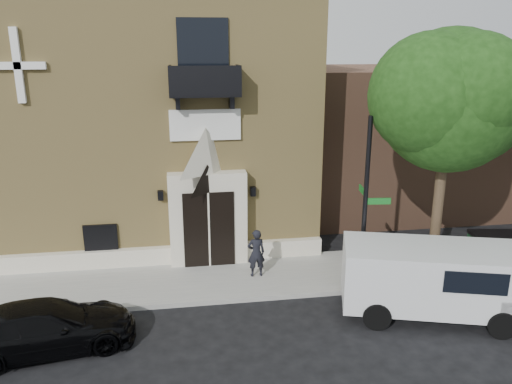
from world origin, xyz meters
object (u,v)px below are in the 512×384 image
pedestrian_near (256,253)px  cargo_van (441,279)px  fire_hydrant (466,263)px  street_sign (366,203)px  black_sedan (46,327)px  dumpster (498,251)px

pedestrian_near → cargo_van: bearing=143.4°
cargo_van → fire_hydrant: cargo_van is taller
pedestrian_near → street_sign: bearing=156.7°
pedestrian_near → fire_hydrant: bearing=167.6°
black_sedan → street_sign: street_sign is taller
fire_hydrant → dumpster: (1.37, 0.34, 0.19)m
black_sedan → dumpster: bearing=-90.6°
fire_hydrant → cargo_van: bearing=-134.8°
fire_hydrant → pedestrian_near: size_ratio=0.54×
black_sedan → street_sign: size_ratio=0.82×
cargo_van → dumpster: cargo_van is taller
black_sedan → cargo_van: 10.55m
dumpster → pedestrian_near: 8.17m
fire_hydrant → dumpster: size_ratio=0.44×
black_sedan → street_sign: (8.96, 1.97, 2.19)m
cargo_van → dumpster: (3.39, 2.38, -0.39)m
dumpster → fire_hydrant: bearing=-157.1°
black_sedan → pedestrian_near: pedestrian_near is taller
street_sign → pedestrian_near: bearing=167.5°
fire_hydrant → pedestrian_near: pedestrian_near is taller
fire_hydrant → dumpster: 1.43m
black_sedan → street_sign: 9.43m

